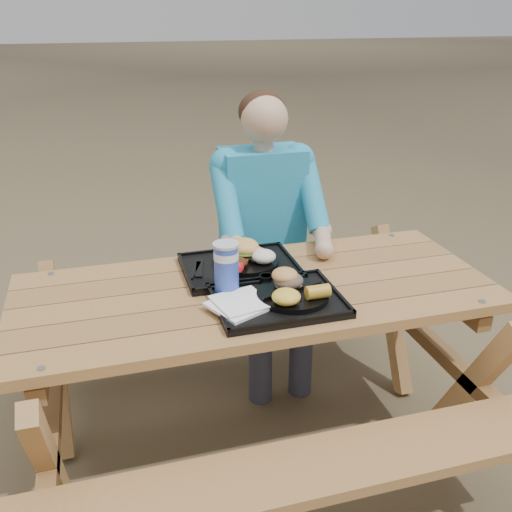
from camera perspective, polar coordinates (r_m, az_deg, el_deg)
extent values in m
plane|color=#999999|center=(2.58, 0.00, -18.17)|extent=(60.00, 60.00, 0.00)
cube|color=black|center=(2.04, 2.16, -4.54)|extent=(0.45, 0.35, 0.02)
cube|color=black|center=(2.29, -1.62, -1.22)|extent=(0.45, 0.35, 0.02)
cylinder|color=black|center=(2.04, 3.69, -3.90)|extent=(0.26, 0.26, 0.02)
cylinder|color=black|center=(2.29, -0.96, -0.58)|extent=(0.26, 0.26, 0.02)
cube|color=white|center=(1.98, -1.73, -4.85)|extent=(0.24, 0.24, 0.02)
cylinder|color=#1632A7|center=(2.05, -2.98, -1.30)|extent=(0.09, 0.09, 0.18)
cylinder|color=black|center=(2.14, 1.02, -2.31)|extent=(0.05, 0.05, 0.03)
cylinder|color=yellow|center=(2.16, 2.69, -2.09)|extent=(0.06, 0.06, 0.03)
ellipsoid|color=yellow|center=(1.95, 3.05, -4.08)|extent=(0.10, 0.10, 0.05)
cube|color=black|center=(2.26, -5.68, -1.25)|extent=(0.06, 0.16, 0.01)
ellipsoid|color=#4E1E0F|center=(2.22, -1.83, -0.66)|extent=(0.08, 0.08, 0.04)
ellipsoid|color=white|center=(2.25, 0.78, -0.05)|extent=(0.10, 0.10, 0.05)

